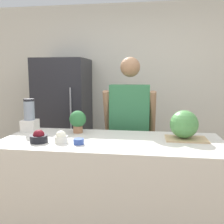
# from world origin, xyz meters

# --- Properties ---
(wall_back) EXTENTS (8.00, 0.06, 2.60)m
(wall_back) POSITION_xyz_m (0.00, 2.14, 1.30)
(wall_back) COLOR silver
(wall_back) RESTS_ON ground_plane
(counter_island) EXTENTS (2.02, 0.81, 0.95)m
(counter_island) POSITION_xyz_m (0.00, 0.41, 0.47)
(counter_island) COLOR beige
(counter_island) RESTS_ON ground_plane
(refrigerator) EXTENTS (0.73, 0.68, 1.77)m
(refrigerator) POSITION_xyz_m (-0.92, 1.77, 0.88)
(refrigerator) COLOR #232328
(refrigerator) RESTS_ON ground_plane
(person) EXTENTS (0.59, 0.27, 1.73)m
(person) POSITION_xyz_m (0.11, 1.08, 0.89)
(person) COLOR #4C608C
(person) RESTS_ON ground_plane
(cutting_board) EXTENTS (0.37, 0.24, 0.01)m
(cutting_board) POSITION_xyz_m (0.67, 0.51, 0.96)
(cutting_board) COLOR tan
(cutting_board) RESTS_ON counter_island
(watermelon) EXTENTS (0.25, 0.25, 0.25)m
(watermelon) POSITION_xyz_m (0.65, 0.52, 1.09)
(watermelon) COLOR #4C8C47
(watermelon) RESTS_ON cutting_board
(bowl_cherries) EXTENTS (0.15, 0.15, 0.11)m
(bowl_cherries) POSITION_xyz_m (-0.62, 0.23, 0.99)
(bowl_cherries) COLOR black
(bowl_cherries) RESTS_ON counter_island
(bowl_cream) EXTENTS (0.11, 0.11, 0.11)m
(bowl_cream) POSITION_xyz_m (-0.42, 0.25, 0.99)
(bowl_cream) COLOR white
(bowl_cream) RESTS_ON counter_island
(bowl_small_blue) EXTENTS (0.09, 0.09, 0.05)m
(bowl_small_blue) POSITION_xyz_m (-0.25, 0.22, 0.97)
(bowl_small_blue) COLOR #334C9E
(bowl_small_blue) RESTS_ON counter_island
(blender) EXTENTS (0.15, 0.15, 0.34)m
(blender) POSITION_xyz_m (-0.90, 0.64, 1.09)
(blender) COLOR silver
(blender) RESTS_ON counter_island
(potted_plant) EXTENTS (0.17, 0.17, 0.23)m
(potted_plant) POSITION_xyz_m (-0.38, 0.64, 1.08)
(potted_plant) COLOR #996647
(potted_plant) RESTS_ON counter_island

